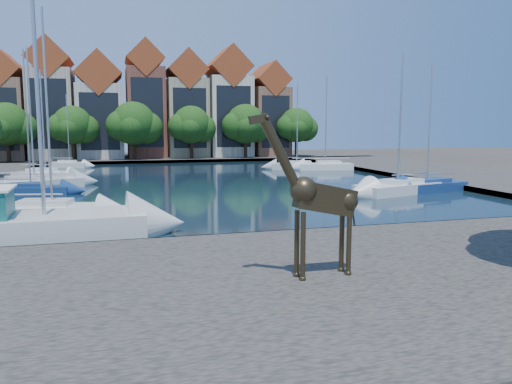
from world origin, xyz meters
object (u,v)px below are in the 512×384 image
at_px(motorsailer, 2,222).
at_px(sailboat_right_a, 398,186).
at_px(giraffe_statue, 317,198).
at_px(sailboat_left_a, 53,208).

distance_m(motorsailer, sailboat_right_a, 27.13).
bearing_deg(giraffe_statue, motorsailer, 138.95).
bearing_deg(giraffe_statue, sailboat_left_a, 121.81).
height_order(giraffe_statue, sailboat_right_a, sailboat_right_a).
relative_size(motorsailer, sailboat_left_a, 1.09).
relative_size(giraffe_statue, sailboat_left_a, 0.45).
xyz_separation_m(motorsailer, sailboat_right_a, (25.38, 9.56, -0.36)).
bearing_deg(sailboat_right_a, motorsailer, -159.37).
xyz_separation_m(giraffe_statue, sailboat_right_a, (14.54, 19.00, -2.33)).
bearing_deg(sailboat_right_a, giraffe_statue, -127.42).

